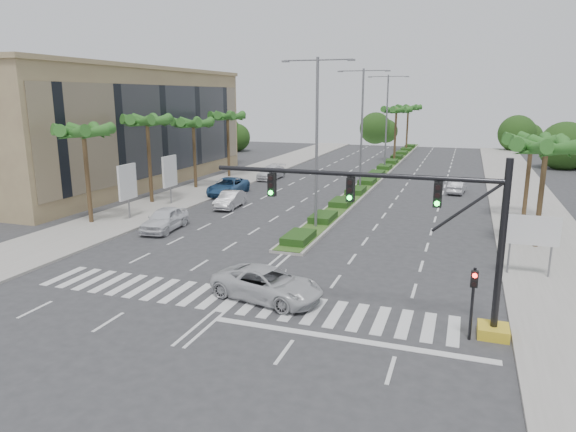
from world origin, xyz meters
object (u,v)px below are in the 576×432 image
at_px(car_parked_a, 165,219).
at_px(car_parked_d, 271,172).
at_px(car_parked_b, 230,199).
at_px(car_crossing, 267,284).
at_px(car_parked_c, 228,187).
at_px(car_right, 457,186).

bearing_deg(car_parked_a, car_parked_d, 87.33).
distance_m(car_parked_b, car_crossing, 20.89).
bearing_deg(car_parked_a, car_crossing, -44.67).
bearing_deg(car_parked_c, car_parked_a, -87.09).
distance_m(car_parked_a, car_parked_d, 24.38).
relative_size(car_parked_a, car_parked_b, 1.10).
distance_m(car_parked_a, car_parked_c, 13.91).
height_order(car_parked_b, car_parked_d, car_parked_d).
bearing_deg(car_parked_c, car_crossing, -64.12).
distance_m(car_crossing, car_right, 32.56).
bearing_deg(car_parked_c, car_parked_b, -66.43).
bearing_deg(car_parked_a, car_parked_c, 91.25).
height_order(car_crossing, car_right, car_crossing).
relative_size(car_parked_d, car_crossing, 0.97).
xyz_separation_m(car_parked_d, car_crossing, (12.86, -33.88, -0.01)).
relative_size(car_parked_b, car_parked_d, 0.83).
xyz_separation_m(car_parked_b, car_right, (18.35, 13.58, -0.04)).
height_order(car_parked_d, car_right, car_parked_d).
height_order(car_parked_c, car_crossing, car_parked_c).
distance_m(car_parked_c, car_crossing, 26.86).
bearing_deg(car_parked_b, car_parked_d, 94.48).
bearing_deg(car_parked_b, car_crossing, -63.46).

